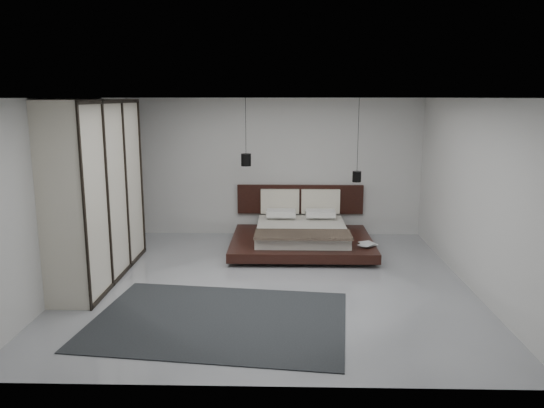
{
  "coord_description": "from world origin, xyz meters",
  "views": [
    {
      "loc": [
        0.23,
        -7.78,
        2.81
      ],
      "look_at": [
        0.0,
        1.2,
        1.0
      ],
      "focal_mm": 35.0,
      "sensor_mm": 36.0,
      "label": 1
    }
  ],
  "objects_px": {
    "bed": "(301,234)",
    "pendant_left": "(246,160)",
    "lattice_screen": "(124,175)",
    "wardrobe": "(97,191)",
    "pendant_right": "(357,176)",
    "rug": "(219,320)"
  },
  "relations": [
    {
      "from": "pendant_left",
      "to": "rug",
      "type": "height_order",
      "value": "pendant_left"
    },
    {
      "from": "lattice_screen",
      "to": "wardrobe",
      "type": "xyz_separation_m",
      "value": [
        0.25,
        -2.21,
        0.09
      ]
    },
    {
      "from": "rug",
      "to": "bed",
      "type": "bearing_deg",
      "value": 71.07
    },
    {
      "from": "pendant_left",
      "to": "pendant_right",
      "type": "relative_size",
      "value": 0.81
    },
    {
      "from": "pendant_right",
      "to": "rug",
      "type": "distance_m",
      "value": 4.54
    },
    {
      "from": "pendant_left",
      "to": "wardrobe",
      "type": "distance_m",
      "value": 3.01
    },
    {
      "from": "lattice_screen",
      "to": "pendant_left",
      "type": "distance_m",
      "value": 2.45
    },
    {
      "from": "pendant_right",
      "to": "wardrobe",
      "type": "relative_size",
      "value": 0.56
    },
    {
      "from": "lattice_screen",
      "to": "wardrobe",
      "type": "bearing_deg",
      "value": -83.52
    },
    {
      "from": "lattice_screen",
      "to": "wardrobe",
      "type": "distance_m",
      "value": 2.23
    },
    {
      "from": "lattice_screen",
      "to": "pendant_left",
      "type": "bearing_deg",
      "value": -3.44
    },
    {
      "from": "bed",
      "to": "pendant_left",
      "type": "xyz_separation_m",
      "value": [
        -1.06,
        0.39,
        1.36
      ]
    },
    {
      "from": "pendant_right",
      "to": "wardrobe",
      "type": "xyz_separation_m",
      "value": [
        -4.3,
        -2.07,
        0.06
      ]
    },
    {
      "from": "bed",
      "to": "pendant_left",
      "type": "relative_size",
      "value": 2.01
    },
    {
      "from": "bed",
      "to": "wardrobe",
      "type": "relative_size",
      "value": 0.91
    },
    {
      "from": "pendant_left",
      "to": "pendant_right",
      "type": "distance_m",
      "value": 2.15
    },
    {
      "from": "bed",
      "to": "pendant_right",
      "type": "height_order",
      "value": "pendant_right"
    },
    {
      "from": "lattice_screen",
      "to": "bed",
      "type": "relative_size",
      "value": 1.01
    },
    {
      "from": "pendant_right",
      "to": "wardrobe",
      "type": "height_order",
      "value": "pendant_right"
    },
    {
      "from": "pendant_left",
      "to": "bed",
      "type": "bearing_deg",
      "value": -20.06
    },
    {
      "from": "bed",
      "to": "lattice_screen",
      "type": "bearing_deg",
      "value": 171.3
    },
    {
      "from": "lattice_screen",
      "to": "rug",
      "type": "height_order",
      "value": "lattice_screen"
    }
  ]
}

